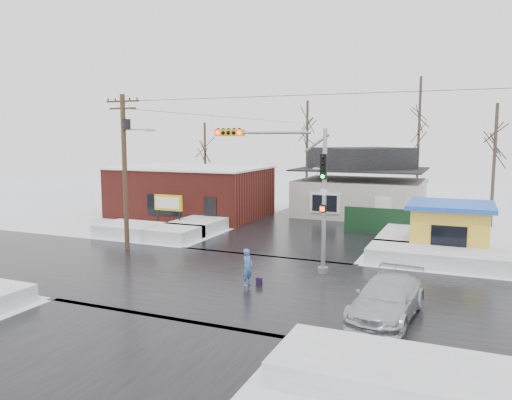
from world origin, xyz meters
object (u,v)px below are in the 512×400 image
at_px(utility_pole, 126,163).
at_px(kiosk, 450,228).
at_px(traffic_signal, 293,179).
at_px(marquee_sign, 168,204).
at_px(pedestrian, 248,268).
at_px(car, 387,299).

xyz_separation_m(utility_pole, kiosk, (17.43, 6.49, -3.65)).
bearing_deg(traffic_signal, marquee_sign, 150.28).
relative_size(traffic_signal, marquee_sign, 2.75).
relative_size(kiosk, pedestrian, 2.77).
xyz_separation_m(kiosk, pedestrian, (-8.03, -10.32, -0.63)).
xyz_separation_m(traffic_signal, car, (5.34, -4.94, -3.81)).
bearing_deg(utility_pole, pedestrian, -22.14).
relative_size(marquee_sign, pedestrian, 1.54).
bearing_deg(utility_pole, marquee_sign, 100.13).
xyz_separation_m(kiosk, car, (-1.73, -11.97, -0.73)).
distance_m(kiosk, pedestrian, 13.09).
relative_size(marquee_sign, kiosk, 0.55).
bearing_deg(car, utility_pole, 165.86).
height_order(traffic_signal, car, traffic_signal).
distance_m(traffic_signal, car, 8.21).
bearing_deg(car, pedestrian, 170.41).
bearing_deg(pedestrian, utility_pole, 76.46).
height_order(marquee_sign, car, marquee_sign).
height_order(utility_pole, car, utility_pole).
xyz_separation_m(utility_pole, pedestrian, (9.40, -3.82, -4.28)).
height_order(kiosk, car, kiosk).
relative_size(marquee_sign, car, 0.50).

